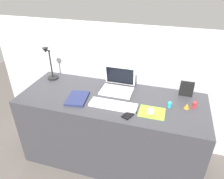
{
  "coord_description": "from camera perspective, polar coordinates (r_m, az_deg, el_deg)",
  "views": [
    {
      "loc": [
        0.47,
        -1.55,
        1.78
      ],
      "look_at": [
        0.01,
        0.0,
        0.83
      ],
      "focal_mm": 33.74,
      "sensor_mm": 36.0,
      "label": 1
    }
  ],
  "objects": [
    {
      "name": "ground_plane",
      "position": [
        2.4,
        -0.15,
        -17.33
      ],
      "size": [
        6.0,
        6.0,
        0.0
      ],
      "primitive_type": "plane",
      "color": "#59514C"
    },
    {
      "name": "back_wall",
      "position": [
        2.26,
        2.51,
        0.82
      ],
      "size": [
        2.9,
        0.05,
        1.32
      ],
      "primitive_type": "cube",
      "color": "silver",
      "rests_on": "ground_plane"
    },
    {
      "name": "desk",
      "position": [
        2.14,
        -0.16,
        -10.65
      ],
      "size": [
        1.7,
        0.65,
        0.74
      ],
      "primitive_type": "cube",
      "color": "#38383D",
      "rests_on": "ground_plane"
    },
    {
      "name": "laptop",
      "position": [
        2.03,
        1.65,
        1.46
      ],
      "size": [
        0.3,
        0.25,
        0.21
      ],
      "color": "white",
      "rests_on": "desk"
    },
    {
      "name": "keyboard",
      "position": [
        1.81,
        0.33,
        -4.24
      ],
      "size": [
        0.41,
        0.13,
        0.02
      ],
      "primitive_type": "cube",
      "color": "white",
      "rests_on": "desk"
    },
    {
      "name": "mousepad",
      "position": [
        1.77,
        10.73,
        -6.09
      ],
      "size": [
        0.21,
        0.17,
        0.0
      ],
      "primitive_type": "cube",
      "color": "#8CDB33",
      "rests_on": "desk"
    },
    {
      "name": "mouse",
      "position": [
        1.74,
        10.49,
        -5.83
      ],
      "size": [
        0.06,
        0.1,
        0.03
      ],
      "primitive_type": "ellipsoid",
      "color": "white",
      "rests_on": "mousepad"
    },
    {
      "name": "cell_phone",
      "position": [
        1.71,
        4.64,
        -6.75
      ],
      "size": [
        0.11,
        0.14,
        0.01
      ],
      "primitive_type": "cube",
      "rotation": [
        0.0,
        0.0,
        -0.41
      ],
      "color": "black",
      "rests_on": "desk"
    },
    {
      "name": "desk_lamp",
      "position": [
        2.25,
        -16.55,
        6.52
      ],
      "size": [
        0.11,
        0.14,
        0.36
      ],
      "color": "black",
      "rests_on": "desk"
    },
    {
      "name": "notebook_pad",
      "position": [
        1.92,
        -9.37,
        -2.38
      ],
      "size": [
        0.2,
        0.26,
        0.02
      ],
      "primitive_type": "cube",
      "rotation": [
        0.0,
        0.0,
        0.14
      ],
      "color": "navy",
      "rests_on": "desk"
    },
    {
      "name": "picture_frame",
      "position": [
        2.03,
        19.56,
        0.15
      ],
      "size": [
        0.12,
        0.02,
        0.15
      ],
      "primitive_type": "cube",
      "color": "black",
      "rests_on": "desk"
    },
    {
      "name": "toy_figurine_orange",
      "position": [
        1.88,
        19.65,
        -4.22
      ],
      "size": [
        0.04,
        0.04,
        0.05
      ],
      "primitive_type": "cone",
      "color": "orange",
      "rests_on": "desk"
    },
    {
      "name": "toy_figurine_red",
      "position": [
        1.9,
        21.51,
        -3.76
      ],
      "size": [
        0.04,
        0.04,
        0.07
      ],
      "color": "red",
      "rests_on": "desk"
    },
    {
      "name": "toy_figurine_cyan",
      "position": [
        1.84,
        15.37,
        -3.9
      ],
      "size": [
        0.04,
        0.04,
        0.06
      ],
      "color": "#28B7CC",
      "rests_on": "desk"
    }
  ]
}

